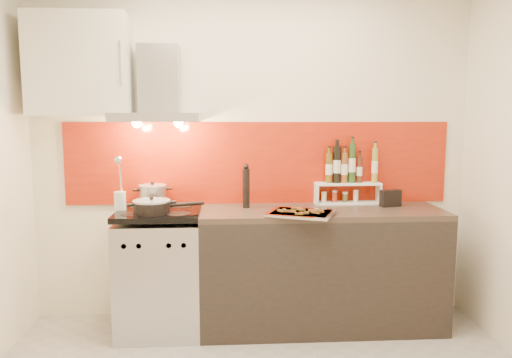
{
  "coord_description": "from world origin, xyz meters",
  "views": [
    {
      "loc": [
        -0.21,
        -2.5,
        1.6
      ],
      "look_at": [
        0.0,
        0.95,
        1.15
      ],
      "focal_mm": 35.0,
      "sensor_mm": 36.0,
      "label": 1
    }
  ],
  "objects": [
    {
      "name": "caddy_box",
      "position": [
        1.04,
        1.18,
        0.96
      ],
      "size": [
        0.17,
        0.11,
        0.13
      ],
      "primitive_type": "cube",
      "rotation": [
        0.0,
        0.0,
        0.27
      ],
      "color": "black",
      "rests_on": "counter"
    },
    {
      "name": "range_stove",
      "position": [
        -0.7,
        1.1,
        0.44
      ],
      "size": [
        0.6,
        0.6,
        0.91
      ],
      "color": "#B7B7BA",
      "rests_on": "ground"
    },
    {
      "name": "stock_pot",
      "position": [
        -0.77,
        1.29,
        0.99
      ],
      "size": [
        0.21,
        0.21,
        0.18
      ],
      "color": "#B7B7BA",
      "rests_on": "range_stove"
    },
    {
      "name": "pepper_mill",
      "position": [
        -0.06,
        1.19,
        1.06
      ],
      "size": [
        0.05,
        0.05,
        0.33
      ],
      "color": "black",
      "rests_on": "counter"
    },
    {
      "name": "backsplash",
      "position": [
        0.05,
        1.39,
        1.22
      ],
      "size": [
        3.0,
        0.02,
        0.64
      ],
      "primitive_type": "cube",
      "color": "#951808",
      "rests_on": "back_wall"
    },
    {
      "name": "back_wall",
      "position": [
        0.0,
        1.4,
        1.3
      ],
      "size": [
        3.4,
        0.02,
        2.6
      ],
      "primitive_type": "cube",
      "color": "silver",
      "rests_on": "ground"
    },
    {
      "name": "upper_cabinet",
      "position": [
        -1.25,
        1.22,
        1.95
      ],
      "size": [
        0.7,
        0.35,
        0.72
      ],
      "primitive_type": "cube",
      "color": "beige",
      "rests_on": "back_wall"
    },
    {
      "name": "baking_tray",
      "position": [
        0.31,
        0.89,
        0.92
      ],
      "size": [
        0.55,
        0.49,
        0.03
      ],
      "color": "silver",
      "rests_on": "counter"
    },
    {
      "name": "counter",
      "position": [
        0.5,
        1.1,
        0.45
      ],
      "size": [
        1.8,
        0.6,
        0.9
      ],
      "color": "black",
      "rests_on": "ground"
    },
    {
      "name": "saute_pan",
      "position": [
        -0.72,
        0.98,
        0.96
      ],
      "size": [
        0.49,
        0.26,
        0.12
      ],
      "color": "black",
      "rests_on": "range_stove"
    },
    {
      "name": "step_shelf",
      "position": [
        0.74,
        1.31,
        1.11
      ],
      "size": [
        0.52,
        0.14,
        0.48
      ],
      "color": "white",
      "rests_on": "counter"
    },
    {
      "name": "utensil_jar",
      "position": [
        -0.98,
        1.11,
        1.02
      ],
      "size": [
        0.09,
        0.13,
        0.41
      ],
      "color": "silver",
      "rests_on": "range_stove"
    },
    {
      "name": "range_hood",
      "position": [
        -0.7,
        1.24,
        1.74
      ],
      "size": [
        0.62,
        0.5,
        0.61
      ],
      "color": "#B7B7BA",
      "rests_on": "back_wall"
    }
  ]
}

